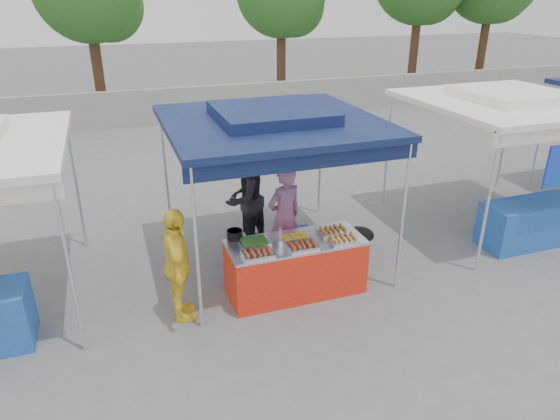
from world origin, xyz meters
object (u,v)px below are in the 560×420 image
object	(u,v)px
vendor_woman	(284,217)
customer_person	(178,266)
wok_burner	(359,246)
helper_man	(244,198)
vendor_table	(295,266)
cooking_pot	(235,235)

from	to	relation	value
vendor_woman	customer_person	xyz separation A→B (m)	(-1.84, -0.91, -0.05)
wok_burner	helper_man	distance (m)	2.12
vendor_woman	customer_person	distance (m)	2.05
vendor_table	cooking_pot	bearing A→B (deg)	156.10
vendor_table	vendor_woman	size ratio (longest dim) A/B	1.16
cooking_pot	customer_person	xyz separation A→B (m)	(-0.91, -0.46, -0.10)
vendor_table	customer_person	distance (m)	1.77
wok_burner	customer_person	xyz separation A→B (m)	(-2.87, -0.31, 0.36)
cooking_pot	wok_burner	world-z (taller)	cooking_pot
vendor_table	customer_person	xyz separation A→B (m)	(-1.72, -0.10, 0.39)
cooking_pot	vendor_woman	size ratio (longest dim) A/B	0.13
wok_burner	customer_person	size ratio (longest dim) A/B	0.47
customer_person	wok_burner	bearing A→B (deg)	-79.95
customer_person	vendor_woman	bearing A→B (deg)	-59.72
helper_man	vendor_woman	bearing A→B (deg)	76.68
vendor_woman	helper_man	xyz separation A→B (m)	(-0.45, 0.83, 0.06)
vendor_table	wok_burner	world-z (taller)	vendor_table
wok_burner	helper_man	size ratio (longest dim) A/B	0.42
helper_man	customer_person	bearing A→B (deg)	9.79
cooking_pot	wok_burner	size ratio (longest dim) A/B	0.30
helper_man	vendor_table	bearing A→B (deg)	59.98
vendor_woman	helper_man	distance (m)	0.94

